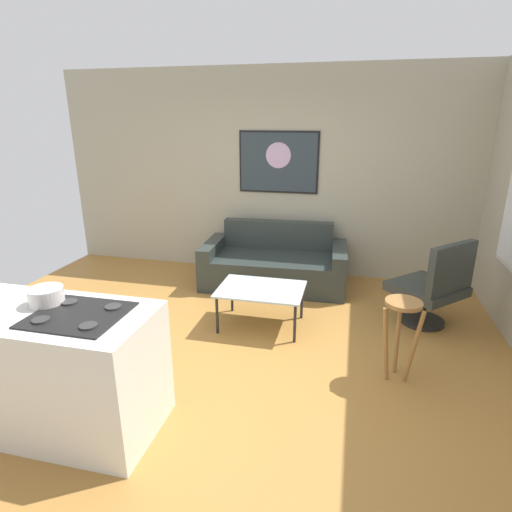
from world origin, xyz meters
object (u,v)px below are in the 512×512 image
(armchair, at_px, (434,286))
(mixing_bowl, at_px, (46,297))
(coffee_table, at_px, (261,291))
(couch, at_px, (274,265))
(wall_painting, at_px, (278,162))
(bar_stool, at_px, (402,321))

(armchair, distance_m, mixing_bowl, 3.63)
(coffee_table, xyz_separation_m, armchair, (1.77, 0.41, 0.06))
(armchair, bearing_deg, coffee_table, -166.94)
(couch, height_order, coffee_table, couch)
(mixing_bowl, xyz_separation_m, wall_painting, (1.00, 3.43, 0.61))
(couch, distance_m, coffee_table, 1.21)
(wall_painting, bearing_deg, coffee_table, -85.05)
(mixing_bowl, bearing_deg, bar_stool, 22.67)
(couch, xyz_separation_m, wall_painting, (-0.07, 0.53, 1.30))
(couch, relative_size, bar_stool, 2.66)
(couch, height_order, bar_stool, couch)
(mixing_bowl, height_order, wall_painting, wall_painting)
(couch, xyz_separation_m, armchair, (1.85, -0.79, 0.20))
(couch, height_order, mixing_bowl, mixing_bowl)
(couch, relative_size, wall_painting, 1.74)
(bar_stool, relative_size, mixing_bowl, 3.05)
(coffee_table, height_order, wall_painting, wall_painting)
(couch, distance_m, mixing_bowl, 3.16)
(coffee_table, bearing_deg, couch, 94.04)
(couch, bearing_deg, armchair, -23.13)
(armchair, distance_m, wall_painting, 2.58)
(coffee_table, xyz_separation_m, bar_stool, (1.34, -0.66, 0.14))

